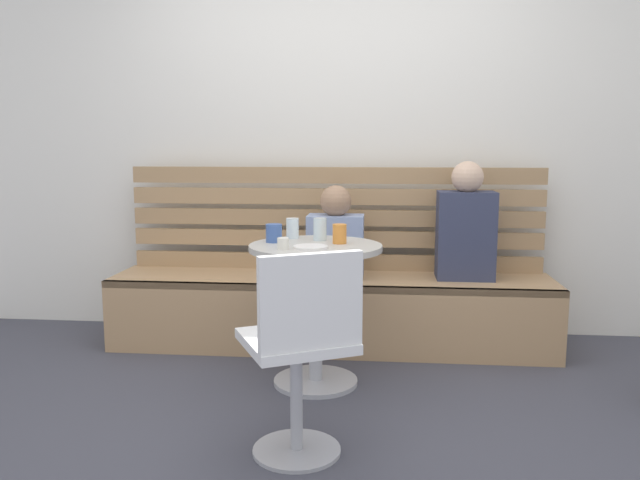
{
  "coord_description": "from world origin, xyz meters",
  "views": [
    {
      "loc": [
        0.3,
        -2.55,
        1.23
      ],
      "look_at": [
        -0.01,
        0.66,
        0.75
      ],
      "focal_mm": 35.1,
      "sensor_mm": 36.0,
      "label": 1
    }
  ],
  "objects_px": {
    "cafe_table": "(316,287)",
    "cup_water_clear": "(292,228)",
    "cup_tumbler_orange": "(340,234)",
    "cup_espresso_small": "(283,243)",
    "person_adult": "(466,227)",
    "white_chair": "(302,347)",
    "booth_bench": "(331,311)",
    "cup_glass_tall": "(320,229)",
    "cup_mug_blue": "(274,233)",
    "person_child_left": "(336,238)",
    "plate_small": "(310,247)"
  },
  "relations": [
    {
      "from": "cafe_table",
      "to": "person_adult",
      "type": "xyz_separation_m",
      "value": [
        0.84,
        0.67,
        0.24
      ]
    },
    {
      "from": "person_child_left",
      "to": "cup_glass_tall",
      "type": "height_order",
      "value": "person_child_left"
    },
    {
      "from": "person_child_left",
      "to": "cafe_table",
      "type": "bearing_deg",
      "value": -95.06
    },
    {
      "from": "cup_water_clear",
      "to": "person_child_left",
      "type": "bearing_deg",
      "value": 64.41
    },
    {
      "from": "white_chair",
      "to": "cup_glass_tall",
      "type": "height_order",
      "value": "cup_glass_tall"
    },
    {
      "from": "cup_water_clear",
      "to": "cup_mug_blue",
      "type": "bearing_deg",
      "value": -116.97
    },
    {
      "from": "cafe_table",
      "to": "person_child_left",
      "type": "xyz_separation_m",
      "value": [
        0.06,
        0.63,
        0.17
      ]
    },
    {
      "from": "person_adult",
      "to": "cup_water_clear",
      "type": "relative_size",
      "value": 6.45
    },
    {
      "from": "cafe_table",
      "to": "cup_water_clear",
      "type": "height_order",
      "value": "cup_water_clear"
    },
    {
      "from": "cup_glass_tall",
      "to": "plate_small",
      "type": "distance_m",
      "value": 0.27
    },
    {
      "from": "plate_small",
      "to": "cup_tumbler_orange",
      "type": "bearing_deg",
      "value": 52.09
    },
    {
      "from": "booth_bench",
      "to": "white_chair",
      "type": "height_order",
      "value": "white_chair"
    },
    {
      "from": "white_chair",
      "to": "person_adult",
      "type": "bearing_deg",
      "value": 61.29
    },
    {
      "from": "cup_glass_tall",
      "to": "cup_water_clear",
      "type": "bearing_deg",
      "value": 157.69
    },
    {
      "from": "cup_water_clear",
      "to": "person_adult",
      "type": "bearing_deg",
      "value": 25.03
    },
    {
      "from": "person_adult",
      "to": "white_chair",
      "type": "bearing_deg",
      "value": -118.71
    },
    {
      "from": "cup_tumbler_orange",
      "to": "cup_espresso_small",
      "type": "bearing_deg",
      "value": -142.45
    },
    {
      "from": "cup_tumbler_orange",
      "to": "cup_mug_blue",
      "type": "relative_size",
      "value": 1.05
    },
    {
      "from": "booth_bench",
      "to": "person_child_left",
      "type": "bearing_deg",
      "value": 7.87
    },
    {
      "from": "booth_bench",
      "to": "cup_mug_blue",
      "type": "distance_m",
      "value": 0.84
    },
    {
      "from": "cafe_table",
      "to": "cup_water_clear",
      "type": "xyz_separation_m",
      "value": [
        -0.15,
        0.21,
        0.28
      ]
    },
    {
      "from": "cafe_table",
      "to": "cup_water_clear",
      "type": "relative_size",
      "value": 6.73
    },
    {
      "from": "cup_tumbler_orange",
      "to": "cup_espresso_small",
      "type": "distance_m",
      "value": 0.33
    },
    {
      "from": "person_child_left",
      "to": "plate_small",
      "type": "bearing_deg",
      "value": -95.18
    },
    {
      "from": "cup_mug_blue",
      "to": "person_child_left",
      "type": "bearing_deg",
      "value": 64.05
    },
    {
      "from": "cup_glass_tall",
      "to": "person_child_left",
      "type": "bearing_deg",
      "value": 84.47
    },
    {
      "from": "white_chair",
      "to": "cup_espresso_small",
      "type": "distance_m",
      "value": 0.74
    },
    {
      "from": "person_adult",
      "to": "person_child_left",
      "type": "relative_size",
      "value": 1.26
    },
    {
      "from": "booth_bench",
      "to": "cup_espresso_small",
      "type": "relative_size",
      "value": 48.21
    },
    {
      "from": "person_adult",
      "to": "person_child_left",
      "type": "xyz_separation_m",
      "value": [
        -0.78,
        -0.03,
        -0.07
      ]
    },
    {
      "from": "person_child_left",
      "to": "cup_water_clear",
      "type": "relative_size",
      "value": 5.12
    },
    {
      "from": "cafe_table",
      "to": "cup_espresso_small",
      "type": "relative_size",
      "value": 13.21
    },
    {
      "from": "cup_tumbler_orange",
      "to": "plate_small",
      "type": "relative_size",
      "value": 0.59
    },
    {
      "from": "person_adult",
      "to": "cup_water_clear",
      "type": "xyz_separation_m",
      "value": [
        -0.99,
        -0.46,
        0.04
      ]
    },
    {
      "from": "cup_mug_blue",
      "to": "cup_espresso_small",
      "type": "xyz_separation_m",
      "value": [
        0.08,
        -0.21,
        -0.02
      ]
    },
    {
      "from": "cafe_table",
      "to": "person_child_left",
      "type": "bearing_deg",
      "value": 84.94
    },
    {
      "from": "cup_glass_tall",
      "to": "plate_small",
      "type": "height_order",
      "value": "cup_glass_tall"
    },
    {
      "from": "cup_espresso_small",
      "to": "booth_bench",
      "type": "bearing_deg",
      "value": 77.68
    },
    {
      "from": "cup_water_clear",
      "to": "plate_small",
      "type": "distance_m",
      "value": 0.36
    },
    {
      "from": "white_chair",
      "to": "person_child_left",
      "type": "distance_m",
      "value": 1.46
    },
    {
      "from": "person_child_left",
      "to": "cup_espresso_small",
      "type": "distance_m",
      "value": 0.82
    },
    {
      "from": "white_chair",
      "to": "cup_water_clear",
      "type": "height_order",
      "value": "same"
    },
    {
      "from": "white_chair",
      "to": "cup_tumbler_orange",
      "type": "relative_size",
      "value": 8.5
    },
    {
      "from": "person_adult",
      "to": "cup_glass_tall",
      "type": "xyz_separation_m",
      "value": [
        -0.83,
        -0.52,
        0.04
      ]
    },
    {
      "from": "cup_tumbler_orange",
      "to": "cup_glass_tall",
      "type": "bearing_deg",
      "value": 139.48
    },
    {
      "from": "person_adult",
      "to": "cup_glass_tall",
      "type": "bearing_deg",
      "value": -147.67
    },
    {
      "from": "cup_tumbler_orange",
      "to": "cup_espresso_small",
      "type": "height_order",
      "value": "cup_tumbler_orange"
    },
    {
      "from": "cafe_table",
      "to": "cup_espresso_small",
      "type": "xyz_separation_m",
      "value": [
        -0.14,
        -0.15,
        0.25
      ]
    },
    {
      "from": "cup_espresso_small",
      "to": "cup_water_clear",
      "type": "relative_size",
      "value": 0.51
    },
    {
      "from": "cup_water_clear",
      "to": "plate_small",
      "type": "bearing_deg",
      "value": -67.44
    }
  ]
}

